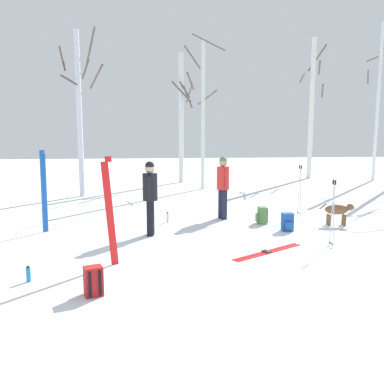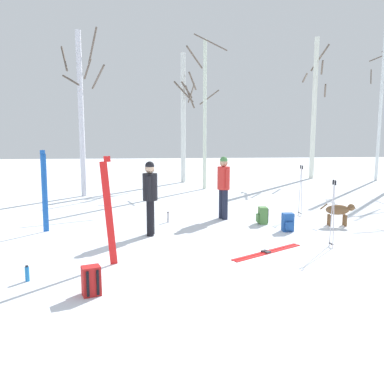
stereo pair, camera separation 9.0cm
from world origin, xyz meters
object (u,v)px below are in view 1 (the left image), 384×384
birch_tree_2 (203,113)px  person_4 (150,193)px  person_1 (223,183)px  water_bottle_1 (168,217)px  water_bottle_0 (28,274)px  birch_tree_3 (312,107)px  birch_tree_4 (378,101)px  dog (338,210)px  backpack_1 (93,281)px  birch_tree_0 (80,110)px  ski_pair_lying_0 (268,252)px  ski_pair_planted_0 (110,212)px  ski_poles_0 (300,189)px  backpack_2 (262,215)px  ski_poles_1 (333,211)px  birch_tree_1 (182,115)px  ski_pair_planted_1 (44,192)px  backpack_0 (287,222)px

birch_tree_2 → person_4: bearing=-105.8°
person_1 → person_4: size_ratio=1.00×
water_bottle_1 → water_bottle_0: bearing=-120.1°
birch_tree_3 → birch_tree_4: (2.81, -1.16, 0.22)m
person_4 → dog: 4.85m
dog → birch_tree_4: birch_tree_4 is taller
backpack_1 → birch_tree_0: size_ratio=0.07×
backpack_1 → ski_pair_lying_0: bearing=30.3°
dog → ski_pair_planted_0: bearing=-154.5°
dog → ski_poles_0: ski_poles_0 is taller
ski_pair_lying_0 → birch_tree_3: 14.22m
person_4 → backpack_2: 3.12m
person_1 → ski_poles_1: 3.45m
dog → birch_tree_2: birch_tree_2 is taller
birch_tree_0 → birch_tree_4: bearing=15.4°
ski_pair_planted_0 → water_bottle_0: ski_pair_planted_0 is taller
birch_tree_1 → birch_tree_4: size_ratio=0.81×
ski_poles_0 → water_bottle_1: ski_poles_0 is taller
birch_tree_2 → birch_tree_3: (5.95, 3.40, 0.49)m
ski_pair_lying_0 → birch_tree_2: birch_tree_2 is taller
backpack_2 → birch_tree_0: bearing=136.7°
backpack_2 → birch_tree_2: size_ratio=0.07×
person_4 → water_bottle_0: size_ratio=6.58×
person_4 → ski_poles_0: 4.63m
water_bottle_0 → ski_pair_planted_0: bearing=30.1°
dog → water_bottle_1: dog is taller
person_1 → dog: (2.81, -1.07, -0.59)m
ski_pair_planted_1 → ski_poles_0: (6.74, 1.30, -0.20)m
backpack_2 → birch_tree_3: bearing=62.5°
water_bottle_0 → birch_tree_2: (4.06, 10.29, 3.01)m
ski_pair_planted_0 → person_1: bearing=54.1°
ski_pair_planted_1 → birch_tree_1: size_ratio=0.32×
ski_poles_1 → backpack_0: (-0.47, 1.41, -0.54)m
dog → backpack_2: dog is taller
ski_pair_planted_0 → birch_tree_2: bearing=73.5°
person_1 → ski_poles_0: person_1 is taller
birch_tree_2 → birch_tree_4: bearing=14.3°
ski_pair_lying_0 → birch_tree_4: bearing=52.9°
ski_pair_planted_1 → birch_tree_1: birch_tree_1 is taller
backpack_0 → birch_tree_1: size_ratio=0.07×
ski_pair_lying_0 → birch_tree_2: 9.63m
person_4 → ski_pair_planted_1: 2.57m
birch_tree_0 → birch_tree_3: bearing=24.6°
water_bottle_1 → birch_tree_1: (0.99, 8.53, 3.01)m
water_bottle_0 → birch_tree_1: size_ratio=0.04×
ski_pair_planted_1 → dog: bearing=-0.1°
person_4 → birch_tree_4: birch_tree_4 is taller
ski_pair_planted_1 → backpack_1: bearing=-67.1°
backpack_2 → water_bottle_0: bearing=-142.4°
ski_poles_0 → birch_tree_1: 8.77m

